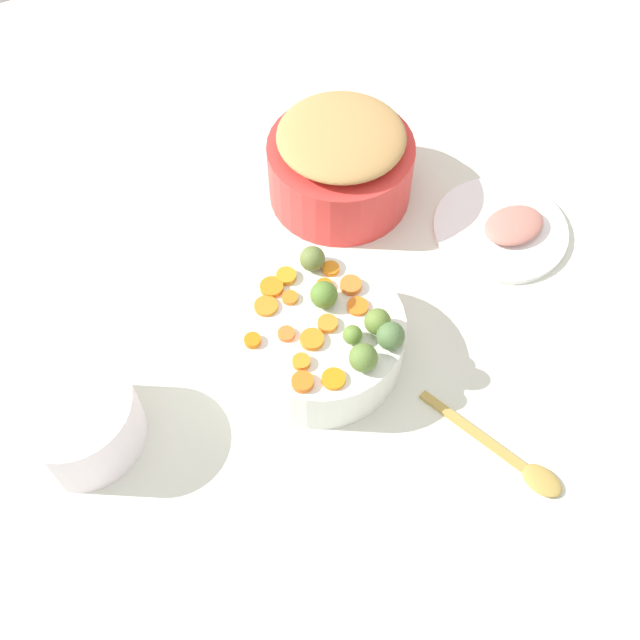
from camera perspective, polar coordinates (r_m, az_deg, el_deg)
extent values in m
cube|color=silver|center=(1.27, -1.15, -4.06)|extent=(2.40, 2.40, 0.02)
cylinder|color=white|center=(1.23, 0.00, -1.48)|extent=(0.27, 0.27, 0.10)
cylinder|color=red|center=(1.45, 1.52, 11.10)|extent=(0.27, 0.27, 0.12)
ellipsoid|color=tan|center=(1.39, 1.60, 13.53)|extent=(0.23, 0.23, 0.05)
cylinder|color=orange|center=(1.15, -1.40, -3.14)|extent=(0.04, 0.04, 0.01)
cylinder|color=orange|center=(1.21, -4.04, 1.04)|extent=(0.05, 0.05, 0.01)
cylinder|color=orange|center=(1.17, -5.05, -1.53)|extent=(0.03, 0.03, 0.01)
cylinder|color=orange|center=(1.24, -2.53, 3.29)|extent=(0.04, 0.04, 0.01)
cylinder|color=orange|center=(1.25, 0.81, 3.85)|extent=(0.03, 0.03, 0.01)
cylinder|color=orange|center=(1.23, 0.34, 2.59)|extent=(0.04, 0.04, 0.01)
cylinder|color=orange|center=(1.17, -0.60, -1.46)|extent=(0.04, 0.04, 0.01)
cylinder|color=orange|center=(1.13, -1.30, -4.64)|extent=(0.04, 0.04, 0.01)
cylinder|color=orange|center=(1.23, 2.31, 2.61)|extent=(0.04, 0.04, 0.01)
cylinder|color=orange|center=(1.18, -2.52, -1.04)|extent=(0.03, 0.03, 0.01)
cylinder|color=orange|center=(1.21, 2.82, 1.02)|extent=(0.04, 0.04, 0.01)
cylinder|color=orange|center=(1.19, 0.57, -0.28)|extent=(0.04, 0.04, 0.01)
cylinder|color=orange|center=(1.14, 1.02, -4.41)|extent=(0.05, 0.05, 0.01)
cylinder|color=orange|center=(1.21, -2.24, 1.67)|extent=(0.04, 0.04, 0.01)
cylinder|color=orange|center=(1.23, -3.62, 2.46)|extent=(0.05, 0.05, 0.01)
sphere|color=olive|center=(1.16, 2.43, -1.11)|extent=(0.03, 0.03, 0.03)
sphere|color=#597934|center=(1.14, 3.25, -2.82)|extent=(0.04, 0.04, 0.04)
sphere|color=#4D6D3C|center=(1.16, 5.29, -1.19)|extent=(0.04, 0.04, 0.04)
sphere|color=#547C2E|center=(1.20, 0.30, 1.90)|extent=(0.04, 0.04, 0.04)
sphere|color=olive|center=(1.17, 4.31, -0.12)|extent=(0.04, 0.04, 0.04)
sphere|color=olive|center=(1.24, -0.57, 4.60)|extent=(0.04, 0.04, 0.04)
cube|color=#AC8F42|center=(1.23, 11.44, -8.19)|extent=(0.19, 0.10, 0.01)
ellipsoid|color=#AC8F42|center=(1.22, 16.20, -11.41)|extent=(0.08, 0.07, 0.01)
cylinder|color=white|center=(1.21, -17.63, -7.10)|extent=(0.19, 0.19, 0.11)
cylinder|color=white|center=(1.46, 13.28, 6.61)|extent=(0.25, 0.25, 0.01)
ellipsoid|color=tan|center=(1.45, 14.25, 6.86)|extent=(0.10, 0.12, 0.03)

